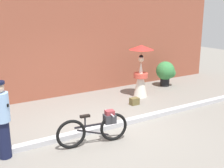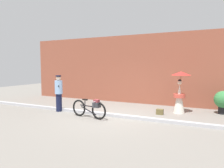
# 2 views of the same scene
# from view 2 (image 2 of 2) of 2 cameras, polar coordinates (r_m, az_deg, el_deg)

# --- Properties ---
(ground_plane) EXTENTS (30.00, 30.00, 0.00)m
(ground_plane) POSITION_cam_2_polar(r_m,az_deg,el_deg) (8.34, -0.01, -9.09)
(ground_plane) COLOR gray
(building_wall) EXTENTS (14.00, 0.40, 3.74)m
(building_wall) POSITION_cam_2_polar(r_m,az_deg,el_deg) (11.33, 7.57, 4.12)
(building_wall) COLOR brown
(building_wall) RESTS_ON ground_plane
(sidewalk_curb) EXTENTS (14.00, 0.20, 0.12)m
(sidewalk_curb) POSITION_cam_2_polar(r_m,az_deg,el_deg) (8.32, -0.01, -8.69)
(sidewalk_curb) COLOR #B2B2B7
(sidewalk_curb) RESTS_ON ground_plane
(bicycle_near_officer) EXTENTS (1.68, 0.48, 0.76)m
(bicycle_near_officer) POSITION_cam_2_polar(r_m,az_deg,el_deg) (8.06, -6.17, -6.73)
(bicycle_near_officer) COLOR black
(bicycle_near_officer) RESTS_ON ground_plane
(person_officer) EXTENTS (0.34, 0.34, 1.63)m
(person_officer) POSITION_cam_2_polar(r_m,az_deg,el_deg) (9.45, -14.72, -2.26)
(person_officer) COLOR #141938
(person_officer) RESTS_ON ground_plane
(person_with_parasol) EXTENTS (0.84, 0.84, 1.81)m
(person_with_parasol) POSITION_cam_2_polar(r_m,az_deg,el_deg) (9.24, 18.47, -2.10)
(person_with_parasol) COLOR silver
(person_with_parasol) RESTS_ON ground_plane
(potted_plant_by_door) EXTENTS (0.75, 0.74, 0.99)m
(potted_plant_by_door) POSITION_cam_2_polar(r_m,az_deg,el_deg) (9.85, 28.89, -4.15)
(potted_plant_by_door) COLOR black
(potted_plant_by_door) RESTS_ON ground_plane
(backpack_on_pavement) EXTENTS (0.29, 0.20, 0.23)m
(backpack_on_pavement) POSITION_cam_2_polar(r_m,az_deg,el_deg) (8.87, 13.26, -7.57)
(backpack_on_pavement) COLOR brown
(backpack_on_pavement) RESTS_ON ground_plane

